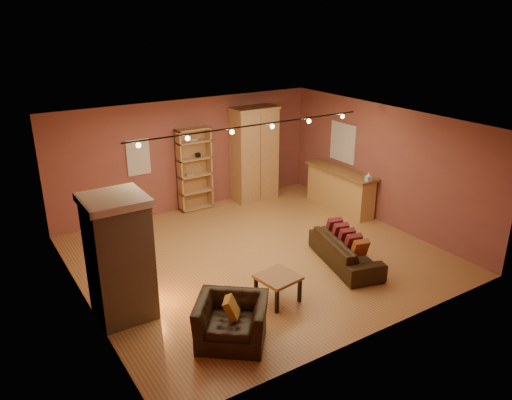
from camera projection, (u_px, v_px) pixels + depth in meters
floor at (258, 255)px, 10.43m from camera, size 7.00×7.00×0.00m
ceiling at (258, 123)px, 9.43m from camera, size 7.00×7.00×0.00m
back_wall at (188, 155)px, 12.50m from camera, size 7.00×0.02×2.80m
left_wall at (79, 232)px, 8.18m from camera, size 0.02×6.50×2.80m
right_wall at (384, 165)px, 11.69m from camera, size 0.02×6.50×2.80m
fireplace at (120, 258)px, 8.06m from camera, size 1.01×0.98×2.12m
back_window at (138, 157)px, 11.78m from camera, size 0.56×0.04×0.86m
bookcase at (194, 168)px, 12.56m from camera, size 0.86×0.34×2.11m
armoire at (254, 154)px, 13.18m from camera, size 1.22×0.69×2.49m
bar_counter at (340, 189)px, 12.73m from camera, size 0.59×2.17×1.04m
tissue_box at (368, 177)px, 11.70m from camera, size 0.14×0.14×0.22m
right_window at (343, 142)px, 12.69m from camera, size 0.05×0.90×1.00m
loveseat at (346, 246)px, 9.96m from camera, size 1.03×2.02×0.79m
armchair at (232, 314)px, 7.59m from camera, size 1.27×1.22×0.94m
coffee_table at (278, 279)px, 8.67m from camera, size 0.74×0.74×0.49m
track_rail at (253, 127)px, 9.63m from camera, size 5.20×0.09×0.13m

